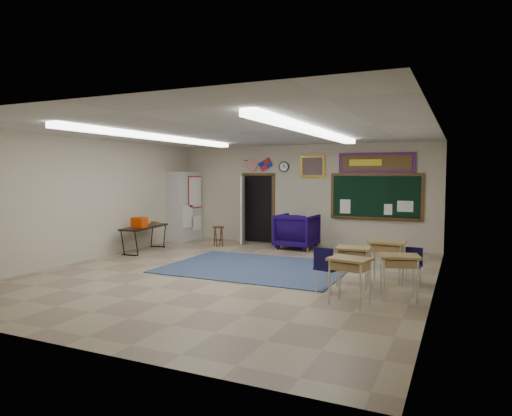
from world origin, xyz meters
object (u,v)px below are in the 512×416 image
at_px(wingback_armchair, 297,231).
at_px(folding_table, 144,238).
at_px(student_desk_front_left, 353,265).
at_px(student_desk_front_right, 387,259).
at_px(wooden_stool, 218,236).

bearing_deg(wingback_armchair, folding_table, 33.77).
height_order(student_desk_front_left, student_desk_front_right, student_desk_front_right).
distance_m(student_desk_front_right, folding_table, 6.71).
bearing_deg(student_desk_front_right, wooden_stool, 157.22).
bearing_deg(wooden_stool, wingback_armchair, 15.94).
distance_m(wingback_armchair, student_desk_front_right, 4.33).
relative_size(student_desk_front_left, wooden_stool, 1.27).
relative_size(student_desk_front_right, wooden_stool, 1.38).
relative_size(folding_table, wooden_stool, 2.93).
xyz_separation_m(student_desk_front_right, folding_table, (-6.64, 0.94, -0.08)).
xyz_separation_m(wingback_armchair, wooden_stool, (-2.22, -0.63, -0.19)).
relative_size(wingback_armchair, student_desk_front_left, 1.46).
distance_m(wingback_armchair, wooden_stool, 2.31).
relative_size(wingback_armchair, wooden_stool, 1.85).
height_order(wingback_armchair, wooden_stool, wingback_armchair).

